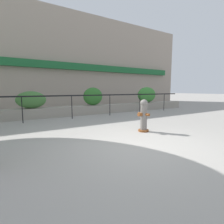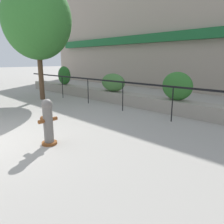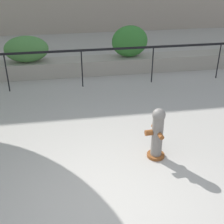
# 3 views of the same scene
# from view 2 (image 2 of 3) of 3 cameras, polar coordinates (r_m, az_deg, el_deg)

# --- Properties ---
(building_facade) EXTENTS (30.00, 1.36, 8.00)m
(building_facade) POSITION_cam_2_polar(r_m,az_deg,el_deg) (14.51, 23.72, 20.46)
(building_facade) COLOR gray
(building_facade) RESTS_ON ground
(planter_wall_low) EXTENTS (18.00, 0.70, 0.50)m
(planter_wall_low) POSITION_cam_2_polar(r_m,az_deg,el_deg) (9.32, 7.39, 2.89)
(planter_wall_low) COLOR gray
(planter_wall_low) RESTS_ON ground
(fence_railing_segment) EXTENTS (15.00, 0.05, 1.15)m
(fence_railing_segment) POSITION_cam_2_polar(r_m,az_deg,el_deg) (8.38, 2.85, 7.12)
(fence_railing_segment) COLOR black
(fence_railing_segment) RESTS_ON ground
(hedge_bush_0) EXTENTS (1.02, 0.58, 1.08)m
(hedge_bush_0) POSITION_cam_2_polar(r_m,az_deg,el_deg) (13.57, -12.36, 9.31)
(hedge_bush_0) COLOR #235B23
(hedge_bush_0) RESTS_ON planter_wall_low
(hedge_bush_1) EXTENTS (1.38, 0.69, 0.83)m
(hedge_bush_1) POSITION_cam_2_polar(r_m,az_deg,el_deg) (10.31, 0.27, 7.73)
(hedge_bush_1) COLOR #427538
(hedge_bush_1) RESTS_ON planter_wall_low
(hedge_bush_2) EXTENTS (1.19, 0.58, 1.03)m
(hedge_bush_2) POSITION_cam_2_polar(r_m,az_deg,el_deg) (8.30, 16.65, 6.49)
(hedge_bush_2) COLOR #2D6B28
(hedge_bush_2) RESTS_ON planter_wall_low
(fire_hydrant) EXTENTS (0.44, 0.48, 1.08)m
(fire_hydrant) POSITION_cam_2_polar(r_m,az_deg,el_deg) (5.24, -16.40, -2.41)
(fire_hydrant) COLOR brown
(fire_hydrant) RESTS_ON ground
(street_tree) EXTENTS (3.46, 3.11, 5.57)m
(street_tree) POSITION_cam_2_polar(r_m,az_deg,el_deg) (11.62, -19.04, 21.70)
(street_tree) COLOR brown
(street_tree) RESTS_ON ground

